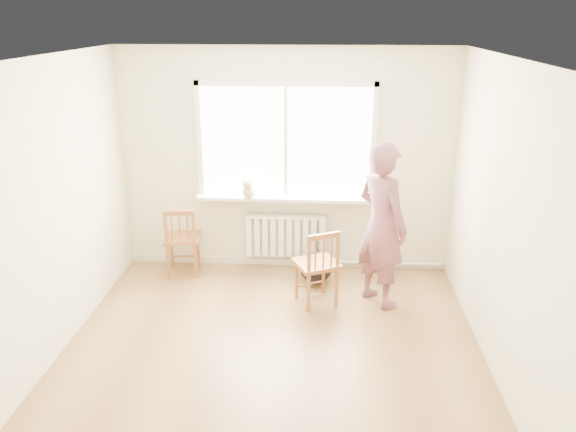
% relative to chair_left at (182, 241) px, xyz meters
% --- Properties ---
extents(floor, '(4.50, 4.50, 0.00)m').
position_rel_chair_left_xyz_m(floor, '(1.24, -1.88, -0.44)').
color(floor, olive).
rests_on(floor, ground).
extents(ceiling, '(4.50, 4.50, 0.00)m').
position_rel_chair_left_xyz_m(ceiling, '(1.24, -1.88, 2.26)').
color(ceiling, white).
rests_on(ceiling, back_wall).
extents(back_wall, '(4.00, 0.01, 2.70)m').
position_rel_chair_left_xyz_m(back_wall, '(1.24, 0.37, 0.91)').
color(back_wall, beige).
rests_on(back_wall, ground).
extents(window, '(2.12, 0.05, 1.42)m').
position_rel_chair_left_xyz_m(window, '(1.24, 0.34, 1.22)').
color(window, white).
rests_on(window, back_wall).
extents(windowsill, '(2.15, 0.22, 0.04)m').
position_rel_chair_left_xyz_m(windowsill, '(1.24, 0.26, 0.49)').
color(windowsill, white).
rests_on(windowsill, back_wall).
extents(radiator, '(1.00, 0.12, 0.55)m').
position_rel_chair_left_xyz_m(radiator, '(1.24, 0.27, 0.00)').
color(radiator, white).
rests_on(radiator, back_wall).
extents(heating_pipe, '(1.40, 0.04, 0.04)m').
position_rel_chair_left_xyz_m(heating_pipe, '(2.49, 0.31, -0.36)').
color(heating_pipe, silver).
rests_on(heating_pipe, back_wall).
extents(baseboard, '(4.00, 0.03, 0.08)m').
position_rel_chair_left_xyz_m(baseboard, '(1.24, 0.35, -0.40)').
color(baseboard, beige).
rests_on(baseboard, ground).
extents(chair_left, '(0.48, 0.46, 0.87)m').
position_rel_chair_left_xyz_m(chair_left, '(0.00, 0.00, 0.00)').
color(chair_left, '#955B2B').
rests_on(chair_left, floor).
extents(chair_right, '(0.57, 0.56, 0.88)m').
position_rel_chair_left_xyz_m(chair_right, '(1.66, -0.65, 0.01)').
color(chair_right, '#955B2B').
rests_on(chair_right, floor).
extents(person, '(0.75, 0.79, 1.81)m').
position_rel_chair_left_xyz_m(person, '(2.32, -0.54, 0.47)').
color(person, '#C04062').
rests_on(person, floor).
extents(cat, '(0.19, 0.43, 0.29)m').
position_rel_chair_left_xyz_m(cat, '(0.81, 0.17, 0.63)').
color(cat, beige).
rests_on(cat, windowsill).
extents(backpack, '(0.47, 0.43, 0.39)m').
position_rel_chair_left_xyz_m(backpack, '(1.63, -0.12, -0.25)').
color(backpack, black).
rests_on(backpack, floor).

